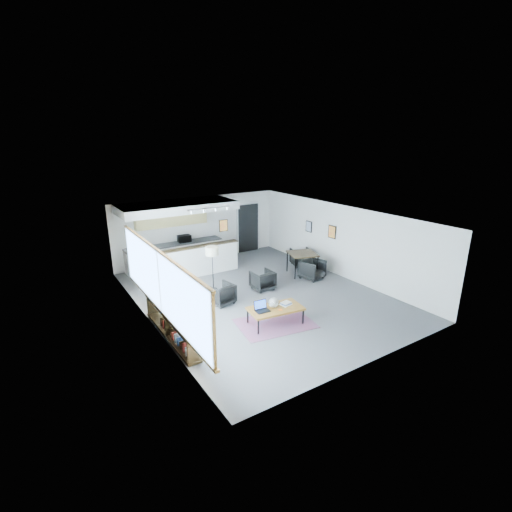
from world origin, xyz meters
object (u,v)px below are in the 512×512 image
armchair_right (263,279)px  dining_chair_far (301,258)px  coffee_table (275,309)px  dining_table (302,255)px  armchair_left (221,293)px  microwave (184,238)px  ceramic_pot (274,303)px  dining_chair_near (312,270)px  book_stack (286,303)px  laptop (261,308)px  floor_lamp (212,253)px

armchair_right → dining_chair_far: armchair_right is taller
coffee_table → dining_table: (3.08, 2.62, 0.30)m
armchair_left → microwave: microwave is taller
ceramic_pot → dining_chair_far: (3.70, 3.34, -0.29)m
armchair_right → dining_chair_near: 2.05m
armchair_right → ceramic_pot: bearing=63.0°
dining_chair_far → microwave: size_ratio=1.30×
coffee_table → microwave: size_ratio=3.13×
armchair_right → dining_chair_near: (2.04, -0.16, -0.02)m
book_stack → dining_chair_far: bearing=45.6°
laptop → coffee_table: bearing=-7.0°
laptop → floor_lamp: floor_lamp is taller
book_stack → dining_chair_near: bearing=36.9°
armchair_right → floor_lamp: (-1.41, 0.84, 0.95)m
armchair_right → floor_lamp: floor_lamp is taller
dining_chair_far → microwave: 4.67m
coffee_table → armchair_left: armchair_left is taller
floor_lamp → dining_chair_far: (4.02, 0.33, -0.97)m
dining_chair_near → dining_chair_far: (0.57, 1.33, -0.00)m
floor_lamp → book_stack: bearing=-77.2°
coffee_table → ceramic_pot: ceramic_pot is taller
armchair_left → floor_lamp: size_ratio=0.47×
coffee_table → laptop: 0.43m
coffee_table → book_stack: book_stack is taller
floor_lamp → coffee_table: bearing=-83.5°
dining_table → dining_chair_near: (0.02, -0.55, -0.42)m
ceramic_pot → dining_chair_far: ceramic_pot is taller
coffee_table → ceramic_pot: 0.18m
book_stack → microwave: (-0.47, 6.00, 0.58)m
dining_chair_near → coffee_table: bearing=-160.5°
laptop → dining_chair_far: 5.26m
laptop → ceramic_pot: size_ratio=1.40×
coffee_table → armchair_right: bearing=72.2°
dining_chair_near → microwave: 5.15m
dining_chair_near → dining_chair_far: size_ratio=1.01×
coffee_table → microwave: 6.04m
armchair_left → dining_table: bearing=179.8°
laptop → book_stack: bearing=-2.3°
laptop → floor_lamp: 3.08m
laptop → armchair_left: 1.90m
coffee_table → ceramic_pot: bearing=129.0°
coffee_table → dining_table: bearing=48.1°
microwave → book_stack: bearing=-84.5°
armchair_left → dining_chair_far: armchair_left is taller
ceramic_pot → dining_table: bearing=39.5°
ceramic_pot → floor_lamp: 3.11m
dining_chair_near → dining_chair_far: bearing=52.6°
ceramic_pot → microwave: (-0.09, 5.95, 0.48)m
book_stack → dining_table: size_ratio=0.26×
ceramic_pot → dining_table: dining_table is taller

